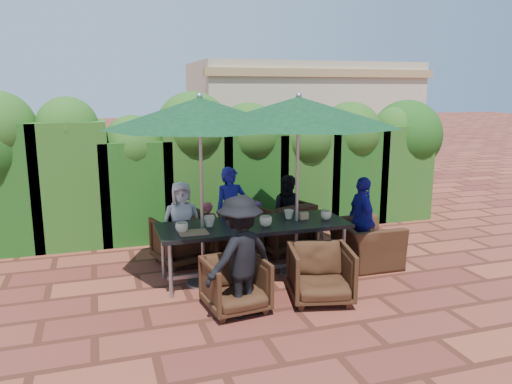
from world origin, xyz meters
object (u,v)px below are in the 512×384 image
object	(u,v)px
chair_far_left	(182,238)
umbrella_right	(298,112)
chair_near_left	(236,282)
chair_near_right	(321,271)
chair_end_right	(365,236)
chair_far_mid	(229,230)
umbrella_left	(200,113)
dining_table	(254,229)
chair_far_right	(280,224)

from	to	relation	value
chair_far_left	umbrella_right	bearing A→B (deg)	132.06
umbrella_right	chair_near_left	world-z (taller)	umbrella_right
chair_near_right	chair_end_right	size ratio (longest dim) A/B	0.78
chair_far_mid	chair_near_left	xyz separation A→B (m)	(-0.42, -1.87, -0.06)
chair_near_right	umbrella_left	bearing A→B (deg)	155.42
chair_near_right	dining_table	bearing A→B (deg)	131.80
dining_table	chair_near_left	distance (m)	1.10
chair_far_mid	dining_table	bearing A→B (deg)	84.90
chair_near_left	chair_far_mid	bearing A→B (deg)	70.81
umbrella_left	chair_near_right	size ratio (longest dim) A/B	3.32
chair_end_right	chair_far_mid	bearing A→B (deg)	63.03
umbrella_left	chair_far_right	world-z (taller)	umbrella_left
dining_table	chair_near_right	xyz separation A→B (m)	(0.53, -0.97, -0.31)
chair_far_mid	chair_far_right	distance (m)	0.83
chair_near_left	dining_table	bearing A→B (deg)	54.49
chair_near_left	chair_end_right	xyz separation A→B (m)	(2.20, 0.93, 0.07)
chair_near_left	chair_end_right	world-z (taller)	chair_end_right
dining_table	umbrella_right	size ratio (longest dim) A/B	0.93
chair_far_left	chair_near_left	bearing A→B (deg)	84.21
chair_far_right	chair_near_right	distance (m)	1.97
chair_far_mid	chair_near_left	bearing A→B (deg)	66.98
chair_near_left	chair_far_left	bearing A→B (deg)	93.18
chair_near_left	chair_end_right	bearing A→B (deg)	16.22
chair_far_left	chair_near_right	size ratio (longest dim) A/B	1.02
chair_near_left	chair_near_right	size ratio (longest dim) A/B	0.93
chair_far_right	chair_end_right	world-z (taller)	chair_far_right
umbrella_right	umbrella_left	bearing A→B (deg)	-179.83
chair_end_right	umbrella_left	bearing A→B (deg)	91.79
chair_far_mid	chair_end_right	distance (m)	2.02
dining_table	chair_near_right	world-z (taller)	dining_table
umbrella_left	chair_near_left	world-z (taller)	umbrella_left
umbrella_left	umbrella_right	world-z (taller)	same
chair_near_left	chair_near_right	world-z (taller)	chair_near_right
chair_far_mid	chair_near_left	world-z (taller)	chair_far_mid
dining_table	chair_near_left	xyz separation A→B (m)	(-0.51, -0.92, -0.33)
dining_table	chair_far_right	xyz separation A→B (m)	(0.74, 0.99, -0.25)
chair_near_left	chair_end_right	size ratio (longest dim) A/B	0.72
chair_far_right	chair_end_right	size ratio (longest dim) A/B	0.91
chair_far_left	chair_end_right	xyz separation A→B (m)	(2.51, -0.88, 0.04)
umbrella_left	chair_near_left	xyz separation A→B (m)	(0.19, -0.90, -1.87)
umbrella_left	chair_near_left	size ratio (longest dim) A/B	3.58
chair_far_left	chair_far_right	bearing A→B (deg)	168.36
umbrella_right	chair_end_right	xyz separation A→B (m)	(1.08, 0.03, -1.80)
umbrella_right	chair_end_right	world-z (taller)	umbrella_right
chair_far_left	chair_near_left	size ratio (longest dim) A/B	1.10
umbrella_right	chair_near_right	xyz separation A→B (m)	(-0.07, -0.95, -1.84)
chair_far_left	chair_end_right	distance (m)	2.66
dining_table	chair_far_mid	size ratio (longest dim) A/B	3.12
dining_table	chair_far_left	bearing A→B (deg)	132.83
chair_near_right	chair_end_right	distance (m)	1.51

